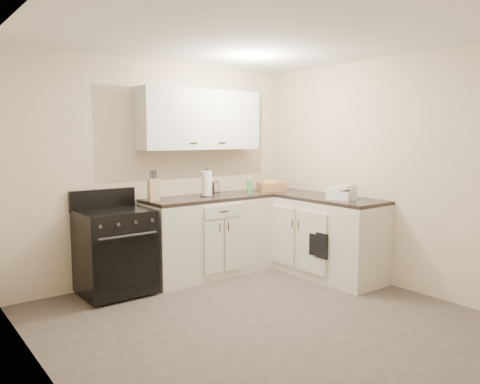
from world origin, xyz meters
TOP-DOWN VIEW (x-y plane):
  - floor at (0.00, 0.00)m, footprint 3.60×3.60m
  - ceiling at (0.00, 0.00)m, footprint 3.60×3.60m
  - wall_back at (0.00, 1.80)m, footprint 3.60×0.00m
  - wall_right at (1.80, 0.00)m, footprint 0.00×3.60m
  - wall_left at (-1.80, 0.00)m, footprint 0.00×3.60m
  - wall_front at (0.00, -1.80)m, footprint 3.60×0.00m
  - base_cabinets_back at (0.43, 1.50)m, footprint 1.55×0.60m
  - base_cabinets_right at (1.50, 0.85)m, footprint 0.60×1.90m
  - countertop_back at (0.43, 1.50)m, footprint 1.55×0.60m
  - countertop_right at (1.50, 0.85)m, footprint 0.60×1.90m
  - upper_cabinets at (0.43, 1.65)m, footprint 1.55×0.30m
  - stove at (-0.75, 1.48)m, footprint 0.71×0.61m
  - knife_block at (-0.27, 1.53)m, footprint 0.13×0.12m
  - paper_towel at (0.41, 1.51)m, footprint 0.15×0.15m
  - soap_bottle at (1.00, 1.44)m, footprint 0.07×0.07m
  - picture_frame at (0.72, 1.76)m, footprint 0.12×0.07m
  - wicker_basket at (1.39, 1.47)m, footprint 0.39×0.33m
  - countertop_grill at (1.48, 0.37)m, footprint 0.35×0.33m
  - glass_jar at (1.50, 0.24)m, footprint 0.12×0.12m
  - oven_mitt_near at (1.18, 0.38)m, footprint 0.02×0.16m
  - oven_mitt_far at (1.18, 0.50)m, footprint 0.02×0.14m

SIDE VIEW (x-z plane):
  - floor at x=0.00m, z-range 0.00..0.00m
  - oven_mitt_far at x=1.18m, z-range 0.31..0.56m
  - oven_mitt_near at x=1.18m, z-range 0.30..0.59m
  - base_cabinets_back at x=0.43m, z-range 0.00..0.90m
  - base_cabinets_right at x=1.50m, z-range 0.00..0.90m
  - stove at x=-0.75m, z-range 0.03..0.89m
  - countertop_back at x=0.43m, z-range 0.90..0.94m
  - countertop_right at x=1.50m, z-range 0.90..0.94m
  - countertop_grill at x=1.48m, z-range 0.94..1.04m
  - wicker_basket at x=1.39m, z-range 0.94..1.05m
  - picture_frame at x=0.72m, z-range 0.94..1.08m
  - glass_jar at x=1.50m, z-range 0.94..1.11m
  - soap_bottle at x=1.00m, z-range 0.94..1.11m
  - knife_block at x=-0.27m, z-range 0.94..1.18m
  - paper_towel at x=0.41m, z-range 0.94..1.24m
  - wall_back at x=0.00m, z-range -0.55..3.05m
  - wall_right at x=1.80m, z-range -0.55..3.05m
  - wall_left at x=-1.80m, z-range -0.55..3.05m
  - wall_front at x=0.00m, z-range -0.55..3.05m
  - upper_cabinets at x=0.43m, z-range 1.49..2.19m
  - ceiling at x=0.00m, z-range 2.50..2.50m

